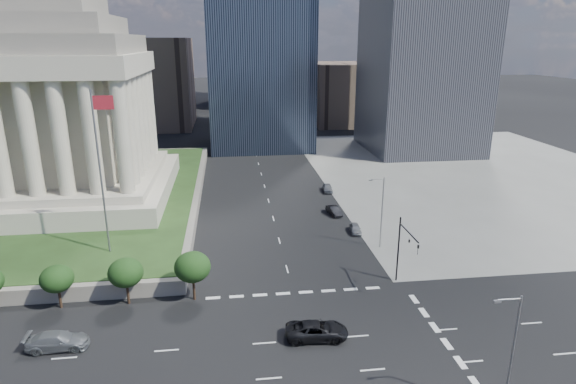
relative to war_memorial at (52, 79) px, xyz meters
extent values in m
plane|color=black|center=(34.00, 52.00, -21.40)|extent=(500.00, 500.00, 0.00)
cube|color=slate|center=(80.00, 12.00, -21.38)|extent=(68.00, 90.00, 0.03)
cube|color=#676359|center=(-11.00, 2.00, -20.50)|extent=(66.00, 70.00, 1.80)
cube|color=#223917|center=(-11.00, 2.00, -19.55)|extent=(64.00, 68.00, 0.10)
cylinder|color=slate|center=(12.00, -24.00, -9.50)|extent=(0.24, 0.24, 20.00)
cube|color=maroon|center=(13.20, -24.00, -1.00)|extent=(2.40, 0.05, 1.60)
cube|color=black|center=(36.00, 47.00, 8.60)|extent=(26.00, 26.00, 60.00)
cube|color=brown|center=(66.00, 82.00, -11.40)|extent=(20.00, 30.00, 20.00)
cube|color=brown|center=(4.00, 82.00, -7.40)|extent=(24.00, 30.00, 28.00)
cylinder|color=black|center=(46.50, -32.50, -17.40)|extent=(0.18, 0.18, 8.00)
cylinder|color=black|center=(46.50, -35.25, -14.20)|extent=(0.14, 5.50, 0.14)
cube|color=black|center=(46.50, -38.00, -15.00)|extent=(0.30, 0.30, 1.10)
cylinder|color=slate|center=(47.50, -54.00, -16.40)|extent=(0.16, 0.16, 10.00)
cylinder|color=slate|center=(46.60, -54.00, -11.60)|extent=(1.80, 0.12, 0.12)
cube|color=slate|center=(45.70, -54.00, -11.70)|extent=(0.50, 0.22, 0.14)
cylinder|color=slate|center=(47.50, -23.00, -16.40)|extent=(0.16, 0.16, 10.00)
cylinder|color=slate|center=(46.60, -23.00, -11.60)|extent=(1.80, 0.12, 0.12)
cube|color=slate|center=(45.70, -23.00, -11.70)|extent=(0.50, 0.22, 0.14)
imported|color=black|center=(35.05, -42.80, -20.57)|extent=(3.13, 6.13, 1.66)
imported|color=slate|center=(11.05, -41.42, -20.59)|extent=(5.58, 2.32, 1.61)
imported|color=gray|center=(45.50, -17.40, -20.76)|extent=(1.90, 3.90, 1.28)
imported|color=black|center=(44.01, -9.45, -20.73)|extent=(4.28, 2.12, 1.35)
imported|color=slate|center=(45.50, 2.96, -20.69)|extent=(2.15, 4.35, 1.43)
camera|label=1|loc=(27.39, -81.81, 5.79)|focal=30.00mm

